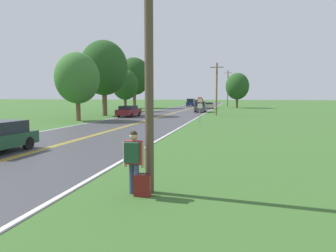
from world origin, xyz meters
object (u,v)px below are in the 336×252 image
object	(u,v)px
tree_right_cluster	(134,76)
car_maroon_sedan_mid_near	(129,111)
car_black_sedan_horizon	(195,102)
tree_left_verge	(125,85)
car_champagne_sedan_receding	(209,105)
hitchhiker_person	(133,156)
suitcase	(142,185)
tree_mid_treeline	(237,86)
tree_far_back	(104,68)
tree_behind_sign	(77,78)
car_dark_grey_suv_mid_far	(200,106)
traffic_sign	(200,104)
car_dark_blue_suv_distant	(191,102)

from	to	relation	value
tree_right_cluster	car_maroon_sedan_mid_near	world-z (taller)	tree_right_cluster
tree_right_cluster	car_black_sedan_horizon	world-z (taller)	tree_right_cluster
tree_left_verge	car_champagne_sedan_receding	world-z (taller)	tree_left_verge
hitchhiker_person	suitcase	bearing A→B (deg)	-99.39
tree_mid_treeline	car_maroon_sedan_mid_near	distance (m)	35.42
tree_far_back	car_maroon_sedan_mid_near	distance (m)	6.97
hitchhiker_person	tree_behind_sign	distance (m)	26.25
hitchhiker_person	car_dark_grey_suv_mid_far	size ratio (longest dim) A/B	0.40
tree_mid_treeline	car_dark_grey_suv_mid_far	size ratio (longest dim) A/B	1.77
tree_right_cluster	traffic_sign	bearing A→B (deg)	-61.92
suitcase	tree_right_cluster	distance (m)	58.81
tree_behind_sign	suitcase	bearing A→B (deg)	-57.12
car_dark_blue_suv_distant	car_black_sedan_horizon	bearing A→B (deg)	0.49
traffic_sign	tree_mid_treeline	distance (m)	41.18
traffic_sign	tree_behind_sign	distance (m)	13.68
car_maroon_sedan_mid_near	hitchhiker_person	bearing A→B (deg)	-157.68
tree_left_verge	tree_behind_sign	distance (m)	19.67
hitchhiker_person	car_maroon_sedan_mid_near	xyz separation A→B (m)	(-10.81, 29.17, -0.33)
car_dark_blue_suv_distant	tree_mid_treeline	bearing A→B (deg)	-125.87
traffic_sign	car_maroon_sedan_mid_near	bearing A→B (deg)	140.04
hitchhiker_person	tree_mid_treeline	xyz separation A→B (m)	(3.00, 61.53, 3.73)
tree_mid_treeline	car_champagne_sedan_receding	world-z (taller)	tree_mid_treeline
suitcase	tree_far_back	world-z (taller)	tree_far_back
tree_behind_sign	car_dark_blue_suv_distant	bearing A→B (deg)	83.77
hitchhiker_person	car_dark_grey_suv_mid_far	bearing A→B (deg)	3.18
car_maroon_sedan_mid_near	car_champagne_sedan_receding	size ratio (longest dim) A/B	1.03
traffic_sign	car_dark_blue_suv_distant	world-z (taller)	traffic_sign
tree_left_verge	car_dark_grey_suv_mid_far	size ratio (longest dim) A/B	1.63
suitcase	car_black_sedan_horizon	bearing A→B (deg)	5.57
suitcase	tree_behind_sign	world-z (taller)	tree_behind_sign
hitchhiker_person	car_maroon_sedan_mid_near	size ratio (longest dim) A/B	0.38
tree_left_verge	car_dark_blue_suv_distant	size ratio (longest dim) A/B	1.51
suitcase	hitchhiker_person	bearing A→B (deg)	80.61
tree_left_verge	car_maroon_sedan_mid_near	bearing A→B (deg)	-67.40
car_dark_blue_suv_distant	car_champagne_sedan_receding	bearing A→B (deg)	-154.39
tree_mid_treeline	car_dark_blue_suv_distant	xyz separation A→B (m)	(-11.66, 8.92, -3.79)
hitchhiker_person	tree_left_verge	xyz separation A→B (m)	(-15.95, 41.52, 3.50)
tree_behind_sign	car_maroon_sedan_mid_near	size ratio (longest dim) A/B	1.56
traffic_sign	tree_behind_sign	bearing A→B (deg)	174.27
suitcase	car_maroon_sedan_mid_near	xyz separation A→B (m)	(-11.07, 29.21, 0.45)
car_champagne_sedan_receding	hitchhiker_person	bearing A→B (deg)	0.22
car_champagne_sedan_receding	tree_far_back	bearing A→B (deg)	-26.30
tree_left_verge	tree_far_back	size ratio (longest dim) A/B	0.71
hitchhiker_person	tree_far_back	size ratio (longest dim) A/B	0.18
hitchhiker_person	car_dark_blue_suv_distant	size ratio (longest dim) A/B	0.37
tree_mid_treeline	suitcase	bearing A→B (deg)	-92.54
traffic_sign	car_champagne_sedan_receding	world-z (taller)	traffic_sign
car_dark_grey_suv_mid_far	car_black_sedan_horizon	xyz separation A→B (m)	(-5.53, 35.52, -0.15)
car_champagne_sedan_receding	car_black_sedan_horizon	world-z (taller)	car_black_sedan_horizon
car_maroon_sedan_mid_near	tree_far_back	bearing A→B (deg)	75.01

